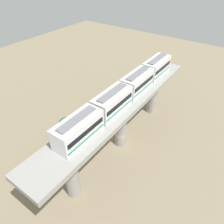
{
  "coord_description": "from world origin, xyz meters",
  "views": [
    {
      "loc": [
        -14.07,
        22.35,
        26.84
      ],
      "look_at": [
        2.5,
        -0.98,
        5.15
      ],
      "focal_mm": 33.9,
      "sensor_mm": 36.0,
      "label": 1
    }
  ],
  "objects_px": {
    "parked_car_yellow": "(54,153)",
    "parked_car_black": "(112,101)",
    "train": "(126,92)",
    "tree_near_viaduct": "(66,125)"
  },
  "relations": [
    {
      "from": "train",
      "to": "tree_near_viaduct",
      "type": "distance_m",
      "value": 12.07
    },
    {
      "from": "parked_car_yellow",
      "to": "tree_near_viaduct",
      "type": "relative_size",
      "value": 0.94
    },
    {
      "from": "parked_car_yellow",
      "to": "tree_near_viaduct",
      "type": "bearing_deg",
      "value": -79.18
    },
    {
      "from": "train",
      "to": "tree_near_viaduct",
      "type": "bearing_deg",
      "value": 33.13
    },
    {
      "from": "parked_car_black",
      "to": "train",
      "type": "bearing_deg",
      "value": 139.79
    },
    {
      "from": "tree_near_viaduct",
      "to": "parked_car_yellow",
      "type": "bearing_deg",
      "value": 104.53
    },
    {
      "from": "parked_car_yellow",
      "to": "parked_car_black",
      "type": "distance_m",
      "value": 17.6
    },
    {
      "from": "train",
      "to": "parked_car_black",
      "type": "xyz_separation_m",
      "value": [
        8.21,
        -7.88,
        -9.37
      ]
    },
    {
      "from": "parked_car_yellow",
      "to": "parked_car_black",
      "type": "xyz_separation_m",
      "value": [
        1.01,
        -17.57,
        0.0
      ]
    },
    {
      "from": "parked_car_yellow",
      "to": "parked_car_black",
      "type": "relative_size",
      "value": 1.0
    }
  ]
}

